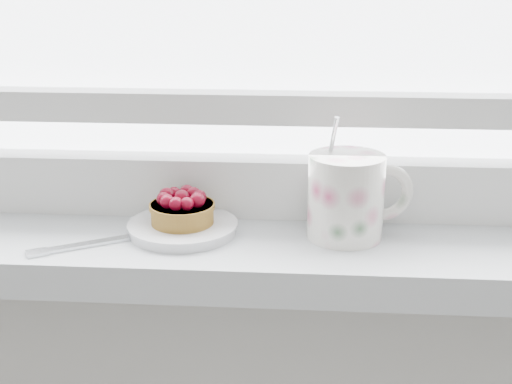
# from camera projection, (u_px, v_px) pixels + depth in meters

# --- Properties ---
(saucer) EXTENTS (0.12, 0.12, 0.01)m
(saucer) POSITION_uv_depth(u_px,v_px,m) (183.00, 228.00, 0.80)
(saucer) COLOR silver
(saucer) RESTS_ON windowsill
(raspberry_tart) EXTENTS (0.07, 0.07, 0.04)m
(raspberry_tart) POSITION_uv_depth(u_px,v_px,m) (182.00, 208.00, 0.79)
(raspberry_tart) COLOR brown
(raspberry_tart) RESTS_ON saucer
(floral_mug) EXTENTS (0.13, 0.10, 0.13)m
(floral_mug) POSITION_uv_depth(u_px,v_px,m) (349.00, 195.00, 0.78)
(floral_mug) COLOR white
(floral_mug) RESTS_ON windowsill
(fork) EXTENTS (0.20, 0.12, 0.00)m
(fork) POSITION_uv_depth(u_px,v_px,m) (125.00, 238.00, 0.78)
(fork) COLOR silver
(fork) RESTS_ON windowsill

